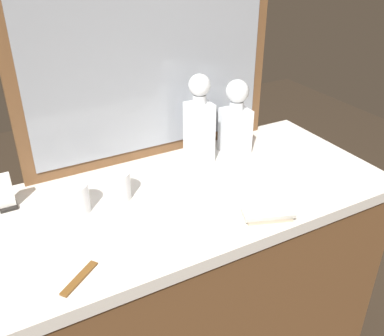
{
  "coord_description": "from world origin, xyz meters",
  "views": [
    {
      "loc": [
        -0.55,
        -1.0,
        1.65
      ],
      "look_at": [
        0.0,
        0.0,
        1.01
      ],
      "focal_mm": 40.43,
      "sensor_mm": 36.0,
      "label": 1
    }
  ],
  "objects_px": {
    "napkin_holder": "(5,194)",
    "crystal_decanter_far_left": "(236,124)",
    "crystal_tumbler_far_left": "(117,187)",
    "silver_brush_rear": "(268,215)",
    "crystal_tumbler_far_right": "(75,199)",
    "tortoiseshell_comb": "(79,278)",
    "crystal_decanter_rear": "(199,128)"
  },
  "relations": [
    {
      "from": "silver_brush_rear",
      "to": "napkin_holder",
      "type": "distance_m",
      "value": 0.76
    },
    {
      "from": "crystal_decanter_far_left",
      "to": "crystal_tumbler_far_right",
      "type": "relative_size",
      "value": 3.01
    },
    {
      "from": "crystal_tumbler_far_left",
      "to": "napkin_holder",
      "type": "height_order",
      "value": "napkin_holder"
    },
    {
      "from": "crystal_tumbler_far_right",
      "to": "napkin_holder",
      "type": "bearing_deg",
      "value": 146.62
    },
    {
      "from": "crystal_decanter_rear",
      "to": "crystal_tumbler_far_left",
      "type": "xyz_separation_m",
      "value": [
        -0.33,
        -0.09,
        -0.08
      ]
    },
    {
      "from": "crystal_decanter_rear",
      "to": "napkin_holder",
      "type": "relative_size",
      "value": 2.82
    },
    {
      "from": "crystal_decanter_rear",
      "to": "crystal_tumbler_far_right",
      "type": "height_order",
      "value": "crystal_decanter_rear"
    },
    {
      "from": "crystal_decanter_rear",
      "to": "crystal_decanter_far_left",
      "type": "bearing_deg",
      "value": -0.79
    },
    {
      "from": "crystal_tumbler_far_right",
      "to": "crystal_tumbler_far_left",
      "type": "distance_m",
      "value": 0.13
    },
    {
      "from": "tortoiseshell_comb",
      "to": "silver_brush_rear",
      "type": "bearing_deg",
      "value": -1.97
    },
    {
      "from": "crystal_tumbler_far_left",
      "to": "silver_brush_rear",
      "type": "distance_m",
      "value": 0.45
    },
    {
      "from": "crystal_tumbler_far_left",
      "to": "tortoiseshell_comb",
      "type": "distance_m",
      "value": 0.35
    },
    {
      "from": "crystal_decanter_rear",
      "to": "silver_brush_rear",
      "type": "distance_m",
      "value": 0.41
    },
    {
      "from": "crystal_tumbler_far_right",
      "to": "crystal_tumbler_far_left",
      "type": "bearing_deg",
      "value": 2.91
    },
    {
      "from": "crystal_tumbler_far_right",
      "to": "crystal_tumbler_far_left",
      "type": "height_order",
      "value": "crystal_tumbler_far_right"
    },
    {
      "from": "crystal_tumbler_far_right",
      "to": "crystal_tumbler_far_left",
      "type": "xyz_separation_m",
      "value": [
        0.13,
        0.01,
        -0.0
      ]
    },
    {
      "from": "crystal_decanter_far_left",
      "to": "crystal_decanter_rear",
      "type": "relative_size",
      "value": 0.87
    },
    {
      "from": "crystal_tumbler_far_right",
      "to": "tortoiseshell_comb",
      "type": "distance_m",
      "value": 0.29
    },
    {
      "from": "crystal_decanter_far_left",
      "to": "crystal_tumbler_far_right",
      "type": "bearing_deg",
      "value": -170.87
    },
    {
      "from": "crystal_tumbler_far_right",
      "to": "crystal_decanter_far_left",
      "type": "bearing_deg",
      "value": 9.13
    },
    {
      "from": "napkin_holder",
      "to": "crystal_decanter_far_left",
      "type": "bearing_deg",
      "value": -1.13
    },
    {
      "from": "crystal_decanter_far_left",
      "to": "tortoiseshell_comb",
      "type": "xyz_separation_m",
      "value": [
        -0.68,
        -0.38,
        -0.1
      ]
    },
    {
      "from": "crystal_decanter_far_left",
      "to": "silver_brush_rear",
      "type": "bearing_deg",
      "value": -110.71
    },
    {
      "from": "silver_brush_rear",
      "to": "crystal_tumbler_far_left",
      "type": "bearing_deg",
      "value": 137.57
    },
    {
      "from": "crystal_tumbler_far_right",
      "to": "silver_brush_rear",
      "type": "xyz_separation_m",
      "value": [
        0.46,
        -0.3,
        -0.03
      ]
    },
    {
      "from": "crystal_tumbler_far_right",
      "to": "tortoiseshell_comb",
      "type": "xyz_separation_m",
      "value": [
        -0.07,
        -0.28,
        -0.04
      ]
    },
    {
      "from": "crystal_decanter_rear",
      "to": "napkin_holder",
      "type": "bearing_deg",
      "value": 178.8
    },
    {
      "from": "crystal_tumbler_far_left",
      "to": "silver_brush_rear",
      "type": "xyz_separation_m",
      "value": [
        0.33,
        -0.3,
        -0.03
      ]
    },
    {
      "from": "crystal_decanter_rear",
      "to": "silver_brush_rear",
      "type": "bearing_deg",
      "value": -90.27
    },
    {
      "from": "crystal_decanter_far_left",
      "to": "crystal_tumbler_far_right",
      "type": "distance_m",
      "value": 0.62
    },
    {
      "from": "crystal_tumbler_far_left",
      "to": "tortoiseshell_comb",
      "type": "bearing_deg",
      "value": -125.31
    },
    {
      "from": "crystal_decanter_far_left",
      "to": "crystal_tumbler_far_left",
      "type": "height_order",
      "value": "crystal_decanter_far_left"
    }
  ]
}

